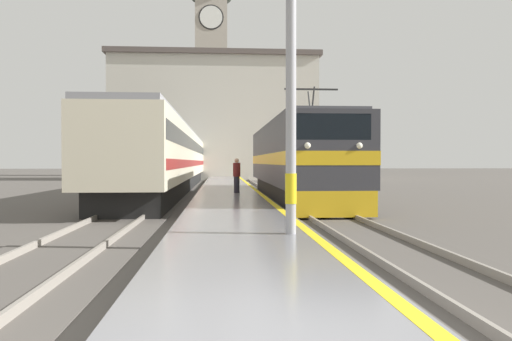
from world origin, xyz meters
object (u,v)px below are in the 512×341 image
at_px(locomotive_train, 296,161).
at_px(catenary_mast, 296,6).
at_px(clock_tower, 211,68).
at_px(passenger_train, 179,158).
at_px(person_on_platform, 237,175).

distance_m(locomotive_train, catenary_mast, 13.05).
bearing_deg(clock_tower, catenary_mast, -87.27).
bearing_deg(passenger_train, catenary_mast, -80.74).
bearing_deg(passenger_train, person_on_platform, -75.52).
bearing_deg(person_on_platform, catenary_mast, -86.80).
distance_m(locomotive_train, clock_tower, 43.74).
distance_m(passenger_train, person_on_platform, 15.32).
distance_m(locomotive_train, passenger_train, 16.73).
bearing_deg(passenger_train, clock_tower, 85.73).
height_order(passenger_train, person_on_platform, passenger_train).
xyz_separation_m(passenger_train, clock_tower, (1.97, 26.39, 11.81)).
height_order(locomotive_train, clock_tower, clock_tower).
bearing_deg(locomotive_train, passenger_train, 112.84).
bearing_deg(locomotive_train, clock_tower, 96.17).
bearing_deg(person_on_platform, passenger_train, 104.48).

